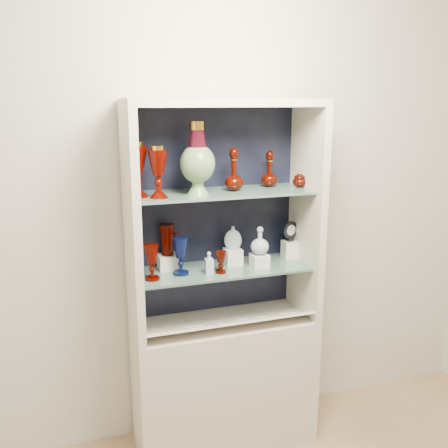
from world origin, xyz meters
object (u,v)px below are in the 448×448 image
object	(u,v)px
ruby_pitcher	(167,240)
ruby_goblet_tall	(152,262)
pedestal_lamp_left	(138,170)
clear_round_decanter	(260,241)
enamel_urn	(198,159)
ruby_goblet_small	(221,262)
pedestal_lamp_right	(158,172)
clear_square_bottle	(209,263)
cobalt_goblet	(181,256)
flat_flask	(233,237)
cameo_medallion	(290,231)
lidded_bowl	(300,179)
ruby_decanter_b	(270,168)
ruby_decanter_a	(234,167)

from	to	relation	value
ruby_pitcher	ruby_goblet_tall	bearing A→B (deg)	-115.40
pedestal_lamp_left	clear_round_decanter	bearing A→B (deg)	-2.28
enamel_urn	ruby_goblet_small	bearing A→B (deg)	-11.92
pedestal_lamp_right	clear_square_bottle	distance (m)	0.55
cobalt_goblet	flat_flask	distance (m)	0.32
ruby_goblet_tall	cameo_medallion	world-z (taller)	cameo_medallion
ruby_goblet_small	clear_square_bottle	size ratio (longest dim) A/B	0.97
enamel_urn	ruby_goblet_tall	world-z (taller)	enamel_urn
pedestal_lamp_right	enamel_urn	bearing A→B (deg)	5.57
cameo_medallion	ruby_pitcher	bearing A→B (deg)	162.17
lidded_bowl	cameo_medallion	distance (m)	0.31
ruby_decanter_b	lidded_bowl	distance (m)	0.18
ruby_decanter_a	lidded_bowl	distance (m)	0.39
enamel_urn	ruby_decanter_b	size ratio (longest dim) A/B	1.73
ruby_decanter_a	clear_round_decanter	xyz separation A→B (m)	(0.14, -0.04, -0.40)
pedestal_lamp_right	clear_square_bottle	xyz separation A→B (m)	(0.25, 0.00, -0.49)
pedestal_lamp_left	enamel_urn	xyz separation A→B (m)	(0.29, -0.03, 0.05)
cobalt_goblet	clear_square_bottle	world-z (taller)	cobalt_goblet
lidded_bowl	ruby_goblet_small	size ratio (longest dim) A/B	0.75
enamel_urn	clear_round_decanter	bearing A→B (deg)	1.02
cobalt_goblet	ruby_goblet_small	size ratio (longest dim) A/B	1.70
ruby_goblet_tall	clear_square_bottle	bearing A→B (deg)	-0.51
cameo_medallion	enamel_urn	bearing A→B (deg)	173.84
ruby_decanter_b	ruby_goblet_small	xyz separation A→B (m)	(-0.32, -0.13, -0.47)
lidded_bowl	clear_square_bottle	xyz separation A→B (m)	(-0.54, -0.06, -0.40)
ruby_decanter_b	pedestal_lamp_right	bearing A→B (deg)	-168.67
pedestal_lamp_left	ruby_decanter_a	distance (m)	0.50
lidded_bowl	ruby_goblet_tall	xyz separation A→B (m)	(-0.83, -0.06, -0.37)
ruby_pitcher	clear_round_decanter	size ratio (longest dim) A/B	1.14
ruby_decanter_b	clear_square_bottle	bearing A→B (deg)	-162.18
ruby_decanter_a	ruby_goblet_small	bearing A→B (deg)	-142.66
ruby_decanter_b	ruby_pitcher	bearing A→B (deg)	178.71
enamel_urn	lidded_bowl	distance (m)	0.60
ruby_decanter_b	ruby_goblet_tall	bearing A→B (deg)	-169.97
ruby_pitcher	enamel_urn	bearing A→B (deg)	-27.25
lidded_bowl	ruby_pitcher	xyz separation A→B (m)	(-0.73, 0.08, -0.30)
cobalt_goblet	clear_square_bottle	distance (m)	0.15
ruby_decanter_a	lidded_bowl	size ratio (longest dim) A/B	2.92
ruby_goblet_small	ruby_pitcher	world-z (taller)	ruby_pitcher
flat_flask	pedestal_lamp_left	bearing A→B (deg)	-155.22
lidded_bowl	ruby_pitcher	bearing A→B (deg)	173.98
pedestal_lamp_left	pedestal_lamp_right	bearing A→B (deg)	-29.50
pedestal_lamp_right	cobalt_goblet	distance (m)	0.46
cobalt_goblet	lidded_bowl	bearing A→B (deg)	1.87
ruby_goblet_small	ruby_pitcher	bearing A→B (deg)	150.16
clear_square_bottle	flat_flask	world-z (taller)	flat_flask
clear_square_bottle	ruby_goblet_tall	bearing A→B (deg)	179.49
pedestal_lamp_left	ruby_goblet_small	distance (m)	0.64
ruby_goblet_tall	ruby_goblet_small	bearing A→B (deg)	-1.76
enamel_urn	flat_flask	size ratio (longest dim) A/B	2.75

